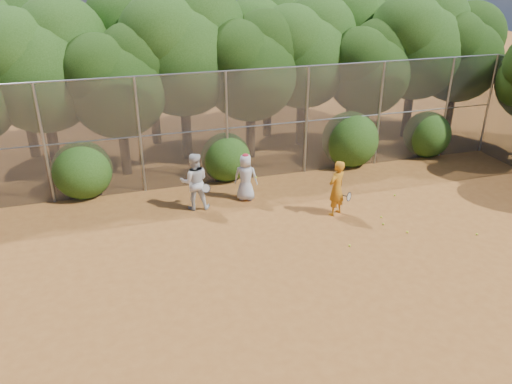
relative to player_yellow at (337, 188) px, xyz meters
name	(u,v)px	position (x,y,z in m)	size (l,w,h in m)	color
ground	(319,262)	(-1.61, -2.44, -0.90)	(80.00, 80.00, 0.00)	#925321
fence_back	(251,125)	(-1.73, 3.56, 1.15)	(20.05, 0.09, 4.03)	gray
tree_1	(41,62)	(-8.55, 6.10, 3.26)	(4.64, 4.03, 6.35)	black
tree_2	(118,79)	(-6.06, 5.39, 2.68)	(3.99, 3.47, 5.47)	black
tree_3	(183,47)	(-3.55, 6.40, 3.49)	(4.89, 4.26, 6.70)	black
tree_4	(251,64)	(-1.06, 5.79, 2.86)	(4.19, 3.64, 5.73)	black
tree_5	(304,50)	(1.45, 6.60, 3.14)	(4.51, 3.92, 6.17)	black
tree_6	(370,65)	(3.94, 5.59, 2.57)	(3.86, 3.36, 5.29)	black
tree_7	(418,40)	(6.45, 6.20, 3.38)	(4.77, 4.14, 6.53)	black
tree_8	(460,50)	(8.44, 5.90, 2.91)	(4.25, 3.70, 5.82)	black
tree_9	(17,48)	(-9.55, 8.40, 3.43)	(4.83, 4.20, 6.62)	black
tree_10	(149,34)	(-4.55, 8.60, 3.72)	(5.15, 4.48, 7.06)	black
tree_11	(269,42)	(0.45, 8.20, 3.26)	(4.64, 4.03, 6.35)	black
tree_12	(358,28)	(4.95, 8.80, 3.61)	(5.02, 4.37, 6.88)	black
bush_0	(82,167)	(-7.61, 3.86, 0.10)	(2.00, 2.00, 2.00)	#204310
bush_1	(226,155)	(-2.61, 3.86, 0.00)	(1.80, 1.80, 1.80)	#204310
bush_2	(350,137)	(2.39, 3.86, 0.20)	(2.20, 2.20, 2.20)	#204310
bush_3	(427,132)	(5.89, 3.86, 0.05)	(1.90, 1.90, 1.90)	#204310
player_yellow	(337,188)	(0.00, 0.00, 0.00)	(0.88, 0.69, 1.81)	#C37616
player_teen	(246,177)	(-2.42, 1.88, -0.09)	(0.93, 0.79, 1.64)	silver
player_white	(194,181)	(-4.17, 1.71, 0.04)	(1.02, 0.85, 1.89)	silver
ball_0	(383,224)	(1.11, -1.11, -0.87)	(0.07, 0.07, 0.07)	#D8EC2B
ball_1	(381,217)	(1.28, -0.68, -0.87)	(0.07, 0.07, 0.07)	#D8EC2B
ball_2	(407,232)	(1.54, -1.75, -0.87)	(0.07, 0.07, 0.07)	#D8EC2B
ball_3	(477,234)	(3.43, -2.46, -0.87)	(0.07, 0.07, 0.07)	#D8EC2B
ball_4	(350,246)	(-0.46, -1.96, -0.87)	(0.07, 0.07, 0.07)	#D8EC2B
ball_5	(395,195)	(2.54, 0.61, -0.87)	(0.07, 0.07, 0.07)	#D8EC2B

